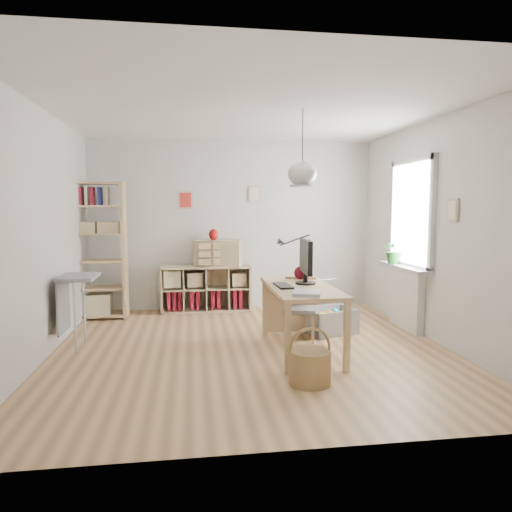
{
  "coord_description": "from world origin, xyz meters",
  "views": [
    {
      "loc": [
        -0.66,
        -5.1,
        1.62
      ],
      "look_at": [
        0.1,
        0.3,
        1.05
      ],
      "focal_mm": 32.0,
      "sensor_mm": 36.0,
      "label": 1
    }
  ],
  "objects": [
    {
      "name": "ground",
      "position": [
        0.0,
        0.0,
        0.0
      ],
      "size": [
        4.5,
        4.5,
        0.0
      ],
      "primitive_type": "plane",
      "color": "tan",
      "rests_on": "ground"
    },
    {
      "name": "room_shell",
      "position": [
        0.55,
        -0.15,
        2.0
      ],
      "size": [
        4.5,
        4.5,
        4.5
      ],
      "color": "silver",
      "rests_on": "ground"
    },
    {
      "name": "window_unit",
      "position": [
        2.23,
        0.6,
        1.55
      ],
      "size": [
        0.07,
        1.16,
        1.46
      ],
      "color": "white",
      "rests_on": "ground"
    },
    {
      "name": "radiator",
      "position": [
        2.19,
        0.6,
        0.4
      ],
      "size": [
        0.1,
        0.8,
        0.8
      ],
      "primitive_type": "cube",
      "color": "white",
      "rests_on": "ground"
    },
    {
      "name": "windowsill",
      "position": [
        2.14,
        0.6,
        0.83
      ],
      "size": [
        0.22,
        1.2,
        0.06
      ],
      "primitive_type": "cube",
      "color": "silver",
      "rests_on": "radiator"
    },
    {
      "name": "desk",
      "position": [
        0.55,
        -0.15,
        0.66
      ],
      "size": [
        0.7,
        1.5,
        0.75
      ],
      "color": "tan",
      "rests_on": "ground"
    },
    {
      "name": "cube_shelf",
      "position": [
        -0.47,
        2.08,
        0.3
      ],
      "size": [
        1.4,
        0.38,
        0.72
      ],
      "color": "tan",
      "rests_on": "ground"
    },
    {
      "name": "tall_bookshelf",
      "position": [
        -2.04,
        1.8,
        1.09
      ],
      "size": [
        0.8,
        0.38,
        2.0
      ],
      "color": "tan",
      "rests_on": "ground"
    },
    {
      "name": "side_table",
      "position": [
        -2.04,
        0.35,
        0.67
      ],
      "size": [
        0.4,
        0.55,
        0.85
      ],
      "color": "#969598",
      "rests_on": "ground"
    },
    {
      "name": "chair",
      "position": [
        0.63,
        0.22,
        0.44
      ],
      "size": [
        0.47,
        0.47,
        0.78
      ],
      "rotation": [
        0.0,
        0.0,
        -0.28
      ],
      "color": "#969598",
      "rests_on": "ground"
    },
    {
      "name": "wicker_basket",
      "position": [
        0.4,
        -1.12,
        0.17
      ],
      "size": [
        0.39,
        0.39,
        0.54
      ],
      "rotation": [
        0.0,
        0.0,
        0.0
      ],
      "color": "olive",
      "rests_on": "ground"
    },
    {
      "name": "storage_chest",
      "position": [
        1.1,
        0.6,
        0.22
      ],
      "size": [
        0.8,
        0.85,
        0.66
      ],
      "rotation": [
        0.0,
        0.0,
        0.3
      ],
      "color": "#BBBBB6",
      "rests_on": "ground"
    },
    {
      "name": "monitor",
      "position": [
        0.63,
        -0.02,
        1.04
      ],
      "size": [
        0.24,
        0.59,
        0.51
      ],
      "rotation": [
        0.0,
        0.0,
        -0.08
      ],
      "color": "black",
      "rests_on": "desk"
    },
    {
      "name": "keyboard",
      "position": [
        0.34,
        -0.15,
        0.76
      ],
      "size": [
        0.17,
        0.41,
        0.02
      ],
      "primitive_type": "cube",
      "rotation": [
        0.0,
        0.0,
        0.04
      ],
      "color": "black",
      "rests_on": "desk"
    },
    {
      "name": "task_lamp",
      "position": [
        0.59,
        0.46,
        1.1
      ],
      "size": [
        0.48,
        0.18,
        0.51
      ],
      "color": "black",
      "rests_on": "desk"
    },
    {
      "name": "yarn_ball",
      "position": [
        0.66,
        0.31,
        0.83
      ],
      "size": [
        0.17,
        0.17,
        0.17
      ],
      "primitive_type": "sphere",
      "color": "#4A0914",
      "rests_on": "desk"
    },
    {
      "name": "paper_tray",
      "position": [
        0.49,
        -0.65,
        0.77
      ],
      "size": [
        0.36,
        0.41,
        0.03
      ],
      "primitive_type": "cube",
      "rotation": [
        0.0,
        0.0,
        -0.3
      ],
      "color": "silver",
      "rests_on": "desk"
    },
    {
      "name": "drawer_chest",
      "position": [
        -0.25,
        2.04,
        0.92
      ],
      "size": [
        0.76,
        0.5,
        0.4
      ],
      "primitive_type": "cube",
      "rotation": [
        0.0,
        0.0,
        -0.27
      ],
      "color": "tan",
      "rests_on": "cube_shelf"
    },
    {
      "name": "red_vase",
      "position": [
        -0.32,
        2.04,
        1.21
      ],
      "size": [
        0.15,
        0.15,
        0.18
      ],
      "primitive_type": "ellipsoid",
      "color": "#950C0C",
      "rests_on": "drawer_chest"
    },
    {
      "name": "potted_plant",
      "position": [
        2.12,
        0.86,
        1.04
      ],
      "size": [
        0.41,
        0.39,
        0.36
      ],
      "primitive_type": "imported",
      "rotation": [
        0.0,
        0.0,
        0.41
      ],
      "color": "#235B22",
      "rests_on": "windowsill"
    }
  ]
}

